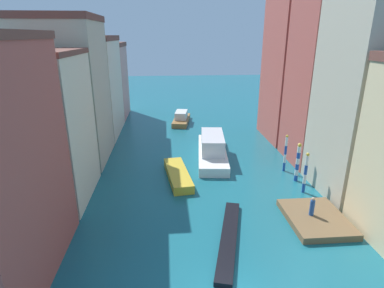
{
  "coord_description": "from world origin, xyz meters",
  "views": [
    {
      "loc": [
        -3.44,
        -13.21,
        13.91
      ],
      "look_at": [
        -0.52,
        22.09,
        1.5
      ],
      "focal_mm": 29.22,
      "sensor_mm": 36.0,
      "label": 1
    }
  ],
  "objects_px": {
    "waterfront_dock": "(316,218)",
    "motorboat_0": "(181,118)",
    "mooring_pole_0": "(305,172)",
    "mooring_pole_2": "(285,153)",
    "gondola_black": "(229,238)",
    "vaporetto_white": "(212,149)",
    "mooring_pole_1": "(298,162)",
    "motorboat_1": "(178,175)",
    "person_on_dock": "(312,207)"
  },
  "relations": [
    {
      "from": "waterfront_dock",
      "to": "mooring_pole_1",
      "type": "relative_size",
      "value": 1.39
    },
    {
      "from": "mooring_pole_1",
      "to": "motorboat_1",
      "type": "height_order",
      "value": "mooring_pole_1"
    },
    {
      "from": "mooring_pole_0",
      "to": "gondola_black",
      "type": "xyz_separation_m",
      "value": [
        -8.32,
        -6.52,
        -1.84
      ]
    },
    {
      "from": "person_on_dock",
      "to": "mooring_pole_2",
      "type": "xyz_separation_m",
      "value": [
        1.34,
        9.52,
        0.85
      ]
    },
    {
      "from": "mooring_pole_0",
      "to": "gondola_black",
      "type": "bearing_deg",
      "value": -141.92
    },
    {
      "from": "waterfront_dock",
      "to": "gondola_black",
      "type": "height_order",
      "value": "waterfront_dock"
    },
    {
      "from": "mooring_pole_0",
      "to": "motorboat_1",
      "type": "relative_size",
      "value": 0.52
    },
    {
      "from": "gondola_black",
      "to": "motorboat_1",
      "type": "bearing_deg",
      "value": 107.22
    },
    {
      "from": "person_on_dock",
      "to": "mooring_pole_1",
      "type": "relative_size",
      "value": 0.38
    },
    {
      "from": "person_on_dock",
      "to": "motorboat_1",
      "type": "relative_size",
      "value": 0.2
    },
    {
      "from": "gondola_black",
      "to": "motorboat_1",
      "type": "relative_size",
      "value": 1.23
    },
    {
      "from": "mooring_pole_2",
      "to": "gondola_black",
      "type": "xyz_separation_m",
      "value": [
        -8.26,
        -11.41,
        -1.9
      ]
    },
    {
      "from": "mooring_pole_1",
      "to": "gondola_black",
      "type": "xyz_separation_m",
      "value": [
        -8.6,
        -8.96,
        -1.87
      ]
    },
    {
      "from": "mooring_pole_2",
      "to": "motorboat_0",
      "type": "height_order",
      "value": "mooring_pole_2"
    },
    {
      "from": "mooring_pole_0",
      "to": "mooring_pole_1",
      "type": "relative_size",
      "value": 0.99
    },
    {
      "from": "vaporetto_white",
      "to": "gondola_black",
      "type": "distance_m",
      "value": 15.97
    },
    {
      "from": "mooring_pole_0",
      "to": "mooring_pole_2",
      "type": "bearing_deg",
      "value": 90.72
    },
    {
      "from": "motorboat_1",
      "to": "motorboat_0",
      "type": "bearing_deg",
      "value": 86.15
    },
    {
      "from": "person_on_dock",
      "to": "motorboat_0",
      "type": "distance_m",
      "value": 31.2
    },
    {
      "from": "mooring_pole_1",
      "to": "vaporetto_white",
      "type": "bearing_deg",
      "value": 137.22
    },
    {
      "from": "vaporetto_white",
      "to": "gondola_black",
      "type": "bearing_deg",
      "value": -93.93
    },
    {
      "from": "mooring_pole_0",
      "to": "waterfront_dock",
      "type": "bearing_deg",
      "value": -102.44
    },
    {
      "from": "person_on_dock",
      "to": "motorboat_0",
      "type": "height_order",
      "value": "person_on_dock"
    },
    {
      "from": "vaporetto_white",
      "to": "motorboat_0",
      "type": "relative_size",
      "value": 1.56
    },
    {
      "from": "vaporetto_white",
      "to": "mooring_pole_0",
      "type": "bearing_deg",
      "value": -52.4
    },
    {
      "from": "waterfront_dock",
      "to": "motorboat_0",
      "type": "height_order",
      "value": "motorboat_0"
    },
    {
      "from": "vaporetto_white",
      "to": "motorboat_0",
      "type": "height_order",
      "value": "vaporetto_white"
    },
    {
      "from": "waterfront_dock",
      "to": "mooring_pole_1",
      "type": "height_order",
      "value": "mooring_pole_1"
    },
    {
      "from": "mooring_pole_0",
      "to": "motorboat_0",
      "type": "bearing_deg",
      "value": 111.76
    },
    {
      "from": "vaporetto_white",
      "to": "motorboat_0",
      "type": "xyz_separation_m",
      "value": [
        -2.88,
        15.95,
        -0.39
      ]
    },
    {
      "from": "mooring_pole_1",
      "to": "motorboat_1",
      "type": "distance_m",
      "value": 12.03
    },
    {
      "from": "mooring_pole_2",
      "to": "motorboat_0",
      "type": "relative_size",
      "value": 0.54
    },
    {
      "from": "person_on_dock",
      "to": "mooring_pole_0",
      "type": "distance_m",
      "value": 4.9
    },
    {
      "from": "motorboat_1",
      "to": "person_on_dock",
      "type": "bearing_deg",
      "value": -40.08
    },
    {
      "from": "mooring_pole_1",
      "to": "motorboat_1",
      "type": "relative_size",
      "value": 0.53
    },
    {
      "from": "waterfront_dock",
      "to": "mooring_pole_2",
      "type": "xyz_separation_m",
      "value": [
        0.99,
        9.66,
        1.82
      ]
    },
    {
      "from": "person_on_dock",
      "to": "motorboat_1",
      "type": "xyz_separation_m",
      "value": [
        -10.16,
        8.55,
        -0.81
      ]
    },
    {
      "from": "waterfront_dock",
      "to": "vaporetto_white",
      "type": "relative_size",
      "value": 0.47
    },
    {
      "from": "waterfront_dock",
      "to": "mooring_pole_1",
      "type": "xyz_separation_m",
      "value": [
        1.33,
        7.21,
        1.79
      ]
    },
    {
      "from": "waterfront_dock",
      "to": "mooring_pole_2",
      "type": "bearing_deg",
      "value": 84.14
    },
    {
      "from": "person_on_dock",
      "to": "mooring_pole_1",
      "type": "distance_m",
      "value": 7.31
    },
    {
      "from": "motorboat_0",
      "to": "motorboat_1",
      "type": "height_order",
      "value": "motorboat_0"
    },
    {
      "from": "mooring_pole_0",
      "to": "motorboat_1",
      "type": "bearing_deg",
      "value": 161.27
    },
    {
      "from": "mooring_pole_0",
      "to": "gondola_black",
      "type": "relative_size",
      "value": 0.42
    },
    {
      "from": "mooring_pole_2",
      "to": "vaporetto_white",
      "type": "height_order",
      "value": "mooring_pole_2"
    },
    {
      "from": "person_on_dock",
      "to": "gondola_black",
      "type": "height_order",
      "value": "person_on_dock"
    },
    {
      "from": "person_on_dock",
      "to": "vaporetto_white",
      "type": "xyz_separation_m",
      "value": [
        -5.83,
        14.01,
        -0.1
      ]
    },
    {
      "from": "person_on_dock",
      "to": "mooring_pole_1",
      "type": "bearing_deg",
      "value": 76.67
    },
    {
      "from": "person_on_dock",
      "to": "motorboat_0",
      "type": "xyz_separation_m",
      "value": [
        -8.71,
        29.96,
        -0.49
      ]
    },
    {
      "from": "mooring_pole_2",
      "to": "vaporetto_white",
      "type": "xyz_separation_m",
      "value": [
        -7.17,
        4.49,
        -0.95
      ]
    }
  ]
}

